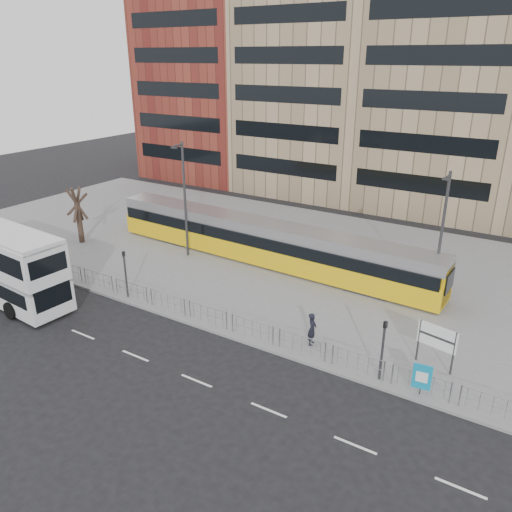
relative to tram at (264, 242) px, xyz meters
The scene contains 15 objects.
ground 10.59m from the tram, 74.63° to the right, with size 120.00×120.00×0.00m, color black.
plaza 3.75m from the tram, 34.78° to the left, with size 64.00×24.00×0.15m, color slate.
kerb 10.53m from the tram, 74.55° to the right, with size 64.00×0.25×0.17m, color gray.
building_row 27.01m from the tram, 79.88° to the left, with size 70.40×18.40×31.20m.
pedestrian_barrier 10.72m from the tram, 63.52° to the right, with size 32.07×0.07×1.10m.
road_markings 14.67m from the tram, 75.00° to the right, with size 62.00×0.12×0.01m, color white.
tram is the anchor object (origin of this frame).
station_sign 15.78m from the tram, 26.94° to the right, with size 1.94×0.49×2.27m.
ad_panel 17.12m from the tram, 34.45° to the right, with size 0.84×0.16×1.57m.
pedestrian 11.71m from the tram, 46.25° to the right, with size 0.66×0.44×1.82m, color black.
traffic_light_west 10.50m from the tram, 114.15° to the right, with size 0.23×0.25×3.10m.
traffic_light_east 15.46m from the tram, 38.03° to the right, with size 0.22×0.24×3.10m.
lamp_post_west 6.72m from the tram, 159.93° to the right, with size 0.45×1.04×8.62m.
lamp_post_east 12.54m from the tram, ahead, with size 0.45×1.04×8.15m.
bare_tree 15.78m from the tram, 163.63° to the right, with size 4.80×4.80×7.00m.
Camera 1 is at (14.89, -19.29, 14.42)m, focal length 35.00 mm.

